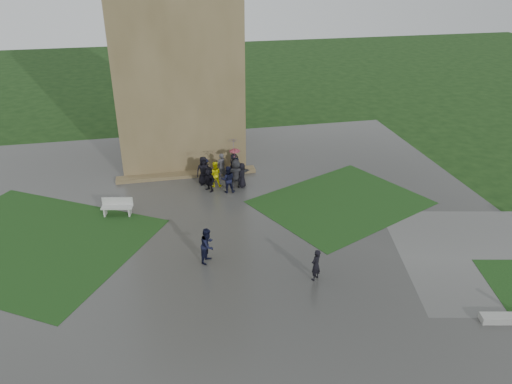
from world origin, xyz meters
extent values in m
plane|color=black|center=(0.00, 0.00, 0.00)|extent=(120.00, 120.00, 0.00)
cube|color=#363533|center=(0.00, 2.00, 0.01)|extent=(34.00, 34.00, 0.02)
cube|color=#153613|center=(-8.50, 4.00, 0.03)|extent=(14.10, 13.46, 0.01)
cube|color=#153613|center=(8.50, 5.00, 0.03)|extent=(11.12, 10.15, 0.01)
cube|color=brown|center=(0.00, 15.00, 9.00)|extent=(8.00, 8.00, 18.00)
cube|color=brown|center=(0.00, 10.60, 0.13)|extent=(9.00, 0.80, 0.22)
cube|color=#B3B3AE|center=(-4.22, 6.11, 0.52)|extent=(1.77, 0.83, 0.07)
cube|color=#B3B3AE|center=(-4.89, 6.24, 0.26)|extent=(0.18, 0.46, 0.48)
cube|color=#B3B3AE|center=(-3.55, 5.97, 0.26)|extent=(0.18, 0.46, 0.48)
cube|color=#B3B3AE|center=(-4.17, 6.35, 0.78)|extent=(1.68, 0.38, 0.45)
imported|color=black|center=(2.97, 9.29, 0.77)|extent=(0.83, 0.80, 1.51)
imported|color=black|center=(3.10, 9.33, 0.80)|extent=(0.68, 1.00, 1.56)
imported|color=black|center=(3.08, 10.39, 0.86)|extent=(0.72, 0.60, 1.68)
imported|color=#3E3E43|center=(2.14, 9.67, 0.90)|extent=(0.77, 0.68, 1.77)
imported|color=black|center=(1.12, 9.88, 0.74)|extent=(0.84, 1.05, 1.44)
imported|color=black|center=(0.96, 9.20, 0.93)|extent=(0.94, 0.68, 1.83)
imported|color=yellow|center=(1.60, 8.70, 0.85)|extent=(0.87, 0.59, 1.65)
imported|color=black|center=(1.18, 8.19, 0.80)|extent=(1.13, 1.51, 1.55)
imported|color=black|center=(2.26, 7.75, 0.87)|extent=(0.87, 0.57, 1.69)
imported|color=#3E3E43|center=(2.86, 8.29, 0.96)|extent=(1.75, 0.65, 1.87)
imported|color=black|center=(3.22, 8.30, 0.81)|extent=(0.84, 0.93, 1.59)
imported|color=#D2566C|center=(2.97, 9.29, 1.92)|extent=(0.66, 0.66, 0.58)
imported|color=navy|center=(3.08, 10.39, 2.05)|extent=(0.85, 0.85, 0.78)
imported|color=black|center=(1.18, 8.19, 2.16)|extent=(1.00, 1.00, 0.92)
imported|color=black|center=(0.18, 0.60, 0.90)|extent=(0.88, 0.99, 1.77)
imported|color=black|center=(4.70, -1.83, 0.78)|extent=(0.66, 0.63, 1.53)
camera|label=1|loc=(-1.69, -19.29, 13.51)|focal=35.00mm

